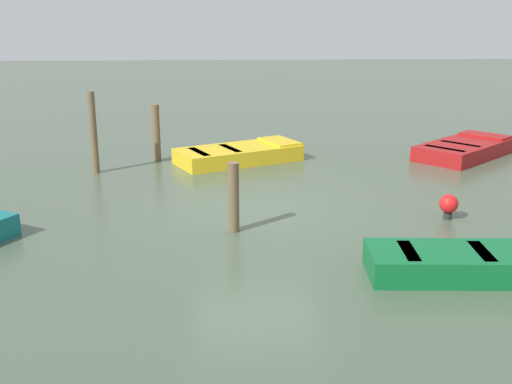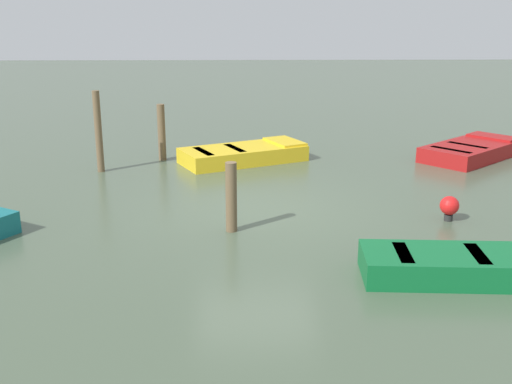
{
  "view_description": "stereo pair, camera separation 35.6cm",
  "coord_description": "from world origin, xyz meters",
  "px_view_note": "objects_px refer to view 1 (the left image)",
  "views": [
    {
      "loc": [
        0.63,
        11.63,
        3.8
      ],
      "look_at": [
        0.0,
        0.0,
        0.35
      ],
      "focal_mm": 42.68,
      "sensor_mm": 36.0,
      "label": 1
    },
    {
      "loc": [
        0.27,
        11.65,
        3.8
      ],
      "look_at": [
        0.0,
        0.0,
        0.35
      ],
      "focal_mm": 42.68,
      "sensor_mm": 36.0,
      "label": 2
    }
  ],
  "objects_px": {
    "rowboat_red": "(464,149)",
    "rowboat_yellow": "(239,154)",
    "mooring_piling_far_left": "(94,133)",
    "mooring_piling_far_right": "(233,197)",
    "marker_buoy": "(449,204)",
    "rowboat_green": "(503,262)",
    "mooring_piling_mid_left": "(156,133)"
  },
  "relations": [
    {
      "from": "rowboat_red",
      "to": "rowboat_yellow",
      "type": "bearing_deg",
      "value": 141.24
    },
    {
      "from": "rowboat_red",
      "to": "mooring_piling_far_left",
      "type": "xyz_separation_m",
      "value": [
        9.72,
        1.23,
        0.78
      ]
    },
    {
      "from": "rowboat_red",
      "to": "mooring_piling_far_right",
      "type": "xyz_separation_m",
      "value": [
        6.41,
        5.6,
        0.42
      ]
    },
    {
      "from": "marker_buoy",
      "to": "mooring_piling_far_right",
      "type": "bearing_deg",
      "value": 6.6
    },
    {
      "from": "rowboat_green",
      "to": "mooring_piling_mid_left",
      "type": "relative_size",
      "value": 2.68
    },
    {
      "from": "mooring_piling_far_right",
      "to": "mooring_piling_mid_left",
      "type": "bearing_deg",
      "value": -70.91
    },
    {
      "from": "mooring_piling_far_right",
      "to": "marker_buoy",
      "type": "xyz_separation_m",
      "value": [
        -4.11,
        -0.48,
        -0.35
      ]
    },
    {
      "from": "rowboat_red",
      "to": "mooring_piling_far_right",
      "type": "height_order",
      "value": "mooring_piling_far_right"
    },
    {
      "from": "rowboat_yellow",
      "to": "mooring_piling_far_left",
      "type": "distance_m",
      "value": 3.76
    },
    {
      "from": "rowboat_yellow",
      "to": "mooring_piling_mid_left",
      "type": "bearing_deg",
      "value": 147.4
    },
    {
      "from": "rowboat_red",
      "to": "marker_buoy",
      "type": "height_order",
      "value": "marker_buoy"
    },
    {
      "from": "rowboat_yellow",
      "to": "mooring_piling_far_right",
      "type": "relative_size",
      "value": 2.75
    },
    {
      "from": "mooring_piling_far_right",
      "to": "mooring_piling_far_left",
      "type": "bearing_deg",
      "value": -52.84
    },
    {
      "from": "rowboat_yellow",
      "to": "mooring_piling_mid_left",
      "type": "height_order",
      "value": "mooring_piling_mid_left"
    },
    {
      "from": "rowboat_green",
      "to": "rowboat_red",
      "type": "bearing_deg",
      "value": 76.39
    },
    {
      "from": "rowboat_green",
      "to": "marker_buoy",
      "type": "bearing_deg",
      "value": 91.05
    },
    {
      "from": "rowboat_red",
      "to": "marker_buoy",
      "type": "xyz_separation_m",
      "value": [
        2.31,
        5.12,
        0.07
      ]
    },
    {
      "from": "rowboat_red",
      "to": "mooring_piling_far_left",
      "type": "relative_size",
      "value": 1.63
    },
    {
      "from": "mooring_piling_far_right",
      "to": "mooring_piling_mid_left",
      "type": "xyz_separation_m",
      "value": [
        1.94,
        -5.59,
        0.11
      ]
    },
    {
      "from": "rowboat_green",
      "to": "marker_buoy",
      "type": "height_order",
      "value": "marker_buoy"
    },
    {
      "from": "rowboat_yellow",
      "to": "marker_buoy",
      "type": "distance_m",
      "value": 6.19
    },
    {
      "from": "rowboat_red",
      "to": "marker_buoy",
      "type": "relative_size",
      "value": 6.79
    },
    {
      "from": "mooring_piling_mid_left",
      "to": "marker_buoy",
      "type": "xyz_separation_m",
      "value": [
        -6.04,
        5.12,
        -0.46
      ]
    },
    {
      "from": "mooring_piling_far_left",
      "to": "marker_buoy",
      "type": "relative_size",
      "value": 4.16
    },
    {
      "from": "rowboat_green",
      "to": "mooring_piling_mid_left",
      "type": "xyz_separation_m",
      "value": [
        5.91,
        -7.75,
        0.53
      ]
    },
    {
      "from": "rowboat_yellow",
      "to": "mooring_piling_far_right",
      "type": "xyz_separation_m",
      "value": [
        0.25,
        5.32,
        0.42
      ]
    },
    {
      "from": "mooring_piling_far_left",
      "to": "mooring_piling_mid_left",
      "type": "relative_size",
      "value": 1.34
    },
    {
      "from": "mooring_piling_far_right",
      "to": "marker_buoy",
      "type": "relative_size",
      "value": 2.66
    },
    {
      "from": "mooring_piling_far_left",
      "to": "marker_buoy",
      "type": "bearing_deg",
      "value": 152.31
    },
    {
      "from": "mooring_piling_far_left",
      "to": "rowboat_red",
      "type": "bearing_deg",
      "value": -172.78
    },
    {
      "from": "mooring_piling_far_left",
      "to": "rowboat_yellow",
      "type": "bearing_deg",
      "value": -165.01
    },
    {
      "from": "mooring_piling_far_left",
      "to": "mooring_piling_far_right",
      "type": "height_order",
      "value": "mooring_piling_far_left"
    }
  ]
}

